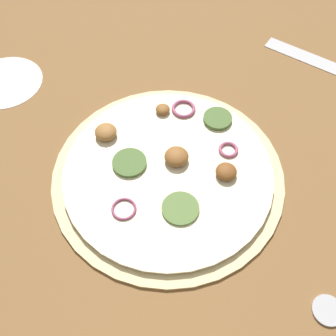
# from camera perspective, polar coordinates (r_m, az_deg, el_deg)

# --- Properties ---
(ground_plane) EXTENTS (3.00, 3.00, 0.00)m
(ground_plane) POSITION_cam_1_polar(r_m,az_deg,el_deg) (0.59, 0.00, -1.05)
(ground_plane) COLOR brown
(pizza) EXTENTS (0.34, 0.34, 0.03)m
(pizza) POSITION_cam_1_polar(r_m,az_deg,el_deg) (0.58, 0.02, -0.46)
(pizza) COLOR beige
(pizza) RESTS_ON ground_plane
(loose_cap) EXTENTS (0.04, 0.04, 0.01)m
(loose_cap) POSITION_cam_1_polar(r_m,az_deg,el_deg) (0.54, 22.22, -18.54)
(loose_cap) COLOR #B2B2B7
(loose_cap) RESTS_ON ground_plane
(flour_patch) EXTENTS (0.13, 0.13, 0.00)m
(flour_patch) POSITION_cam_1_polar(r_m,az_deg,el_deg) (0.77, -22.72, 11.33)
(flour_patch) COLOR white
(flour_patch) RESTS_ON ground_plane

